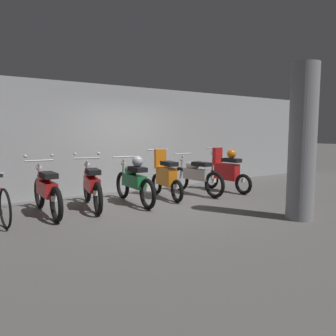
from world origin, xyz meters
name	(u,v)px	position (x,y,z in m)	size (l,w,h in m)	color
ground_plane	(162,204)	(0.00, 0.00, 0.00)	(80.00, 80.00, 0.00)	#565451
back_wall	(120,139)	(0.00, 2.11, 1.41)	(16.00, 0.30, 2.81)	#9EA0A3
motorbike_slot_0	(46,189)	(-2.34, 0.49, 0.49)	(0.59, 1.95, 1.15)	black
motorbike_slot_1	(92,185)	(-1.40, 0.57, 0.49)	(0.61, 1.93, 1.15)	black
motorbike_slot_2	(134,180)	(-0.47, 0.43, 0.53)	(0.56, 1.95, 1.08)	black
motorbike_slot_3	(165,176)	(0.47, 0.58, 0.52)	(0.56, 1.68, 1.18)	black
motorbike_slot_4	(196,175)	(1.40, 0.57, 0.49)	(0.56, 1.95, 1.03)	black
motorbike_slot_5	(226,170)	(2.34, 0.44, 0.57)	(0.56, 1.68, 1.18)	black
support_pillar	(302,143)	(1.47, -2.42, 1.41)	(0.48, 0.48, 2.81)	gray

